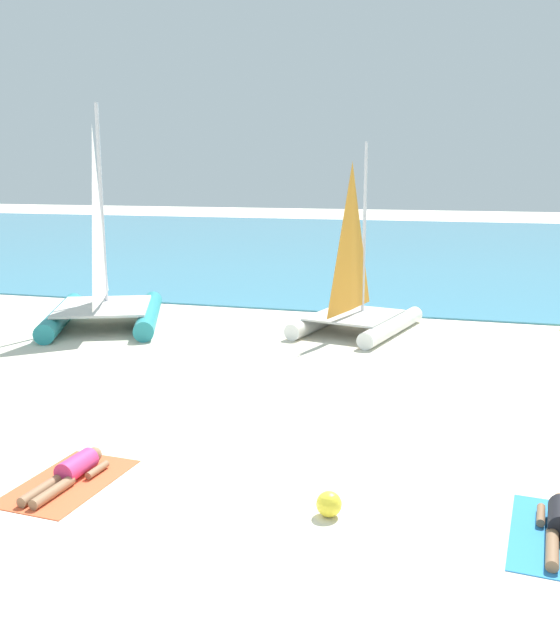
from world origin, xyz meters
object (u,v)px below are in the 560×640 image
(towel_right, at_px, (560,537))
(towel_left, at_px, (69,482))
(sailboat_white, at_px, (356,304))
(sailboat_teal, at_px, (103,294))
(beach_ball, at_px, (329,504))
(sunbather_left, at_px, (71,472))

(towel_right, bearing_deg, towel_left, -177.25)
(sailboat_white, bearing_deg, sailboat_teal, -157.32)
(towel_left, xyz_separation_m, beach_ball, (3.58, 0.07, 0.15))
(sailboat_teal, distance_m, beach_ball, 12.11)
(sunbather_left, bearing_deg, towel_left, -90.00)
(sailboat_teal, height_order, towel_left, sailboat_teal)
(sailboat_white, bearing_deg, sunbather_left, -89.03)
(sailboat_white, bearing_deg, beach_ball, -68.95)
(sailboat_teal, bearing_deg, beach_ball, -70.49)
(towel_left, distance_m, beach_ball, 3.58)
(sailboat_white, xyz_separation_m, beach_ball, (1.51, -10.09, -0.57))
(towel_right, relative_size, beach_ball, 6.05)
(towel_left, xyz_separation_m, sunbather_left, (0.00, 0.07, 0.13))
(sailboat_teal, xyz_separation_m, sailboat_white, (6.68, 1.19, -0.16))
(sailboat_white, distance_m, towel_left, 10.39)
(sailboat_teal, bearing_deg, sunbather_left, -85.72)
(sailboat_teal, relative_size, towel_left, 3.10)
(towel_left, bearing_deg, sailboat_teal, 117.20)
(sailboat_teal, relative_size, beach_ball, 18.78)
(sailboat_teal, height_order, sailboat_white, sailboat_teal)
(towel_right, xyz_separation_m, beach_ball, (-2.67, -0.23, 0.15))
(sunbather_left, bearing_deg, towel_right, 5.49)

